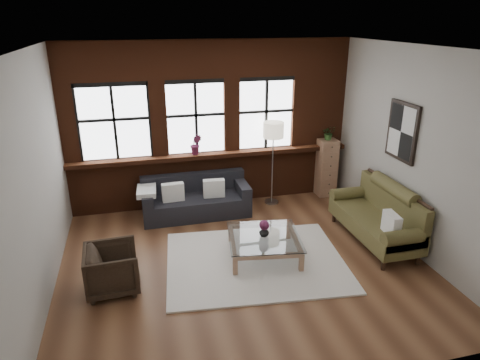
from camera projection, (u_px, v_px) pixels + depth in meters
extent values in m
plane|color=brown|center=(243.00, 263.00, 6.64)|extent=(5.50, 5.50, 0.00)
plane|color=white|center=(244.00, 48.00, 5.48)|extent=(5.50, 5.50, 0.00)
plane|color=#ADAAA1|center=(211.00, 125.00, 8.32)|extent=(5.50, 0.00, 5.50)
plane|color=#ADAAA1|center=(315.00, 255.00, 3.80)|extent=(5.50, 0.00, 5.50)
plane|color=#ADAAA1|center=(35.00, 183.00, 5.43)|extent=(0.00, 5.00, 5.00)
plane|color=#ADAAA1|center=(413.00, 152.00, 6.69)|extent=(0.00, 5.00, 5.00)
cube|color=#562714|center=(213.00, 155.00, 8.39)|extent=(5.50, 0.30, 0.08)
cube|color=silver|center=(255.00, 261.00, 6.66)|extent=(2.92, 2.40, 0.03)
cube|color=white|center=(173.00, 192.00, 7.87)|extent=(0.41, 0.16, 0.34)
cube|color=white|center=(214.00, 188.00, 8.04)|extent=(0.41, 0.17, 0.34)
cube|color=white|center=(391.00, 224.00, 6.52)|extent=(0.18, 0.39, 0.34)
imported|color=black|center=(112.00, 269.00, 5.89)|extent=(0.75, 0.73, 0.65)
imported|color=#B2B2B2|center=(264.00, 232.00, 6.67)|extent=(0.19, 0.19, 0.16)
sphere|color=#692448|center=(264.00, 225.00, 6.63)|extent=(0.16, 0.16, 0.16)
cube|color=#9E7356|center=(326.00, 167.00, 8.99)|extent=(0.37, 0.37, 1.21)
imported|color=#2D5923|center=(329.00, 133.00, 8.71)|extent=(0.31, 0.28, 0.29)
imported|color=#692448|center=(196.00, 144.00, 8.20)|extent=(0.26, 0.23, 0.40)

